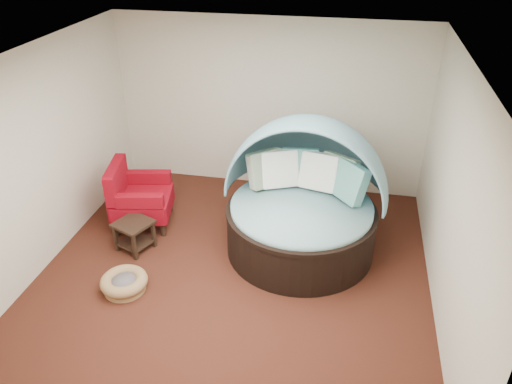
% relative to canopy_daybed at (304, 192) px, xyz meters
% --- Properties ---
extents(floor, '(5.00, 5.00, 0.00)m').
position_rel_canopy_daybed_xyz_m(floor, '(-0.79, -0.79, -0.87)').
color(floor, '#461E14').
rests_on(floor, ground).
extents(wall_back, '(5.00, 0.00, 5.00)m').
position_rel_canopy_daybed_xyz_m(wall_back, '(-0.79, 1.71, 0.53)').
color(wall_back, beige).
rests_on(wall_back, floor).
extents(wall_front, '(5.00, 0.00, 5.00)m').
position_rel_canopy_daybed_xyz_m(wall_front, '(-0.79, -3.29, 0.53)').
color(wall_front, beige).
rests_on(wall_front, floor).
extents(wall_left, '(0.00, 5.00, 5.00)m').
position_rel_canopy_daybed_xyz_m(wall_left, '(-3.29, -0.79, 0.53)').
color(wall_left, beige).
rests_on(wall_left, floor).
extents(wall_right, '(0.00, 5.00, 5.00)m').
position_rel_canopy_daybed_xyz_m(wall_right, '(1.71, -0.79, 0.53)').
color(wall_right, beige).
rests_on(wall_right, floor).
extents(ceiling, '(5.00, 5.00, 0.00)m').
position_rel_canopy_daybed_xyz_m(ceiling, '(-0.79, -0.79, 1.93)').
color(ceiling, white).
rests_on(ceiling, wall_back).
extents(canopy_daybed, '(2.27, 2.16, 1.87)m').
position_rel_canopy_daybed_xyz_m(canopy_daybed, '(0.00, 0.00, 0.00)').
color(canopy_daybed, black).
rests_on(canopy_daybed, floor).
extents(pet_basket, '(0.78, 0.78, 0.21)m').
position_rel_canopy_daybed_xyz_m(pet_basket, '(-2.05, -1.40, -0.76)').
color(pet_basket, olive).
rests_on(pet_basket, floor).
extents(red_armchair, '(1.00, 1.00, 0.99)m').
position_rel_canopy_daybed_xyz_m(red_armchair, '(-2.46, 0.08, -0.41)').
color(red_armchair, black).
rests_on(red_armchair, floor).
extents(side_table, '(0.60, 0.60, 0.44)m').
position_rel_canopy_daybed_xyz_m(side_table, '(-2.26, -0.56, -0.58)').
color(side_table, black).
rests_on(side_table, floor).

